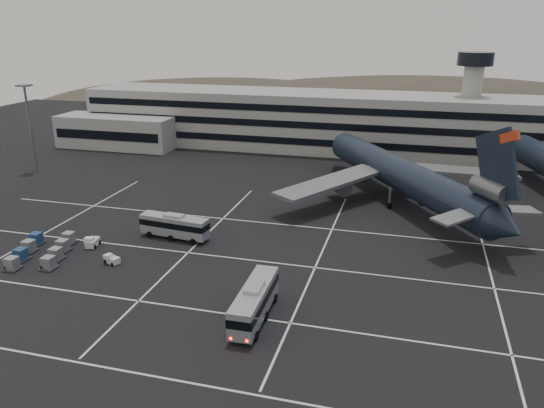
{
  "coord_description": "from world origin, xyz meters",
  "views": [
    {
      "loc": [
        23.09,
        -58.12,
        30.52
      ],
      "look_at": [
        3.64,
        13.22,
        5.0
      ],
      "focal_mm": 35.0,
      "sensor_mm": 36.0,
      "label": 1
    }
  ],
  "objects_px": {
    "bus_far": "(174,225)",
    "uld_cluster": "(42,250)",
    "tug_a": "(92,242)",
    "bus_near": "(254,300)",
    "trijet_main": "(403,175)"
  },
  "relations": [
    {
      "from": "bus_far",
      "to": "uld_cluster",
      "type": "xyz_separation_m",
      "value": [
        -14.88,
        -10.62,
        -1.2
      ]
    },
    {
      "from": "bus_far",
      "to": "tug_a",
      "type": "xyz_separation_m",
      "value": [
        -10.03,
        -6.08,
        -1.35
      ]
    },
    {
      "from": "bus_near",
      "to": "uld_cluster",
      "type": "distance_m",
      "value": 33.85
    },
    {
      "from": "bus_near",
      "to": "tug_a",
      "type": "xyz_separation_m",
      "value": [
        -28.05,
        12.4,
        -1.51
      ]
    },
    {
      "from": "trijet_main",
      "to": "bus_near",
      "type": "relative_size",
      "value": 4.47
    },
    {
      "from": "trijet_main",
      "to": "uld_cluster",
      "type": "relative_size",
      "value": 4.33
    },
    {
      "from": "bus_far",
      "to": "tug_a",
      "type": "bearing_deg",
      "value": 127.35
    },
    {
      "from": "bus_near",
      "to": "tug_a",
      "type": "relative_size",
      "value": 4.31
    },
    {
      "from": "uld_cluster",
      "to": "trijet_main",
      "type": "bearing_deg",
      "value": 37.23
    },
    {
      "from": "bus_far",
      "to": "uld_cluster",
      "type": "relative_size",
      "value": 0.91
    },
    {
      "from": "tug_a",
      "to": "uld_cluster",
      "type": "height_order",
      "value": "uld_cluster"
    },
    {
      "from": "trijet_main",
      "to": "uld_cluster",
      "type": "distance_m",
      "value": 58.8
    },
    {
      "from": "trijet_main",
      "to": "bus_far",
      "type": "bearing_deg",
      "value": -174.41
    },
    {
      "from": "bus_near",
      "to": "trijet_main",
      "type": "bearing_deg",
      "value": 71.27
    },
    {
      "from": "trijet_main",
      "to": "tug_a",
      "type": "distance_m",
      "value": 52.22
    }
  ]
}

